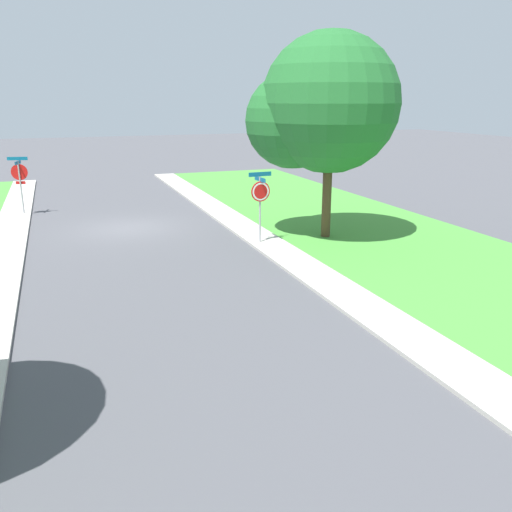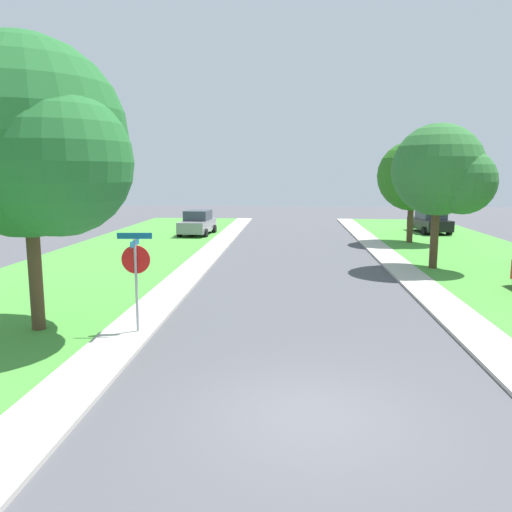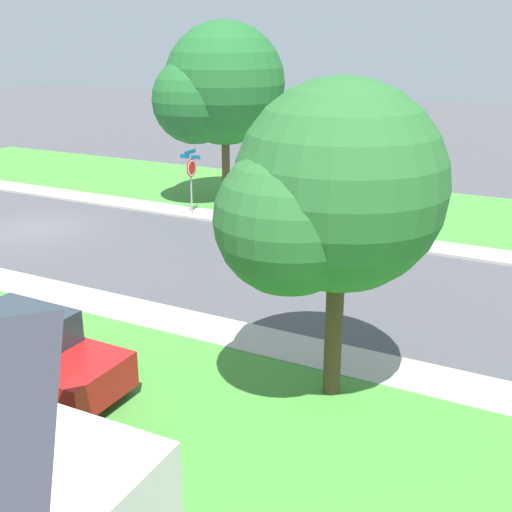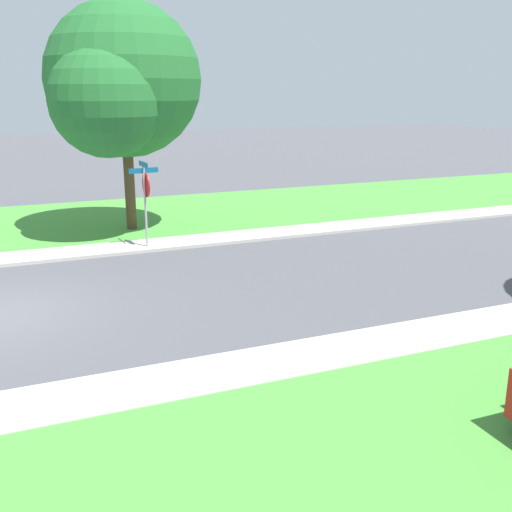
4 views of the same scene
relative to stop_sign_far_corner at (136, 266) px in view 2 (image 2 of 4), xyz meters
name	(u,v)px [view 2 (image 2 of 4)]	position (x,y,z in m)	size (l,w,h in m)	color
ground_plane	(308,416)	(4.43, -4.47, -1.89)	(120.00, 120.00, 0.00)	#4C4C51
sidewalk_east	(415,280)	(9.13, 7.53, -1.84)	(1.40, 56.00, 0.10)	#B7B2A8
sidewalk_west	(185,277)	(-0.27, 7.53, -1.84)	(1.40, 56.00, 0.10)	#B7B2A8
lawn_west	(75,276)	(-4.97, 7.53, -1.85)	(8.00, 56.00, 0.08)	#479338
stop_sign_far_corner	(136,266)	(0.00, 0.00, 0.00)	(0.92, 0.92, 2.77)	#9E9EA3
car_black_near_corner	(430,222)	(14.13, 24.58, -1.01)	(2.44, 4.49, 1.76)	black
car_grey_far_down_street	(198,223)	(-2.41, 22.32, -1.01)	(2.27, 4.42, 1.76)	gray
tree_sidewalk_mid	(417,178)	(11.71, 18.89, 2.13)	(4.56, 4.24, 6.29)	#4C3823
tree_across_left	(444,173)	(10.78, 10.09, 2.44)	(4.35, 4.04, 6.49)	#4C3823
tree_across_right	(34,144)	(-2.49, -0.17, 3.16)	(5.62, 5.22, 7.84)	#4C3823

